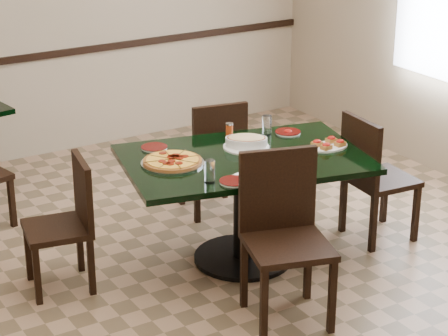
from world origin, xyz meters
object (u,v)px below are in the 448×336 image
chair_near (283,226)px  lasagna_casserole (246,141)px  main_table (244,182)px  chair_far (215,152)px  bruschetta_platter (328,144)px  pepperoni_pizza (172,161)px  chair_left (69,218)px  bread_basket (284,160)px  chair_right (372,172)px

chair_near → lasagna_casserole: bearing=88.7°
main_table → chair_near: chair_near is taller
chair_far → lasagna_casserole: 0.70m
main_table → bruschetta_platter: 0.63m
pepperoni_pizza → bruschetta_platter: (1.03, -0.28, 0.01)m
main_table → chair_near: size_ratio=1.73×
chair_left → bread_basket: chair_left is taller
chair_far → chair_right: chair_right is taller
chair_near → lasagna_casserole: size_ratio=3.03×
chair_near → chair_left: 1.36m
chair_left → lasagna_casserole: bearing=93.5°
chair_far → chair_near: bearing=84.9°
chair_far → pepperoni_pizza: (-0.69, -0.62, 0.27)m
chair_near → bruschetta_platter: (0.74, 0.53, 0.20)m
lasagna_casserole → bread_basket: bearing=-53.5°
pepperoni_pizza → bruschetta_platter: size_ratio=1.42×
bruschetta_platter → pepperoni_pizza: bearing=164.8°
chair_right → chair_left: (-2.06, 0.47, -0.04)m
chair_far → bread_basket: chair_far is taller
chair_right → chair_far: bearing=41.8°
chair_right → bread_basket: (-0.82, -0.09, 0.28)m
chair_left → chair_near: bearing=55.1°
bread_basket → chair_far: bearing=79.7°
chair_far → main_table: bearing=83.3°
chair_far → bread_basket: size_ratio=4.29×
bruschetta_platter → bread_basket: bearing=-164.5°
chair_far → chair_left: bearing=29.3°
pepperoni_pizza → bread_basket: 0.71m
chair_right → bruschetta_platter: (-0.37, 0.03, 0.26)m
bread_basket → chair_right: bearing=2.0°
chair_near → bread_basket: chair_near is taller
chair_right → pepperoni_pizza: bearing=81.9°
lasagna_casserole → bruschetta_platter: bearing=2.4°
bread_basket → bruschetta_platter: 0.47m
bread_basket → bruschetta_platter: bread_basket is taller
chair_right → bruschetta_platter: bearing=89.4°
lasagna_casserole → chair_left: bearing=-153.3°
lasagna_casserole → chair_right: bearing=12.8°
lasagna_casserole → pepperoni_pizza: bearing=-146.0°
chair_right → pepperoni_pizza: 1.46m
lasagna_casserole → main_table: bearing=-94.6°
bruschetta_platter → chair_far: bearing=110.9°
chair_right → chair_left: bearing=81.8°
chair_left → pepperoni_pizza: 0.74m
chair_far → lasagna_casserole: (-0.13, -0.62, 0.30)m
pepperoni_pizza → chair_far: bearing=42.0°
chair_near → chair_left: chair_near is taller
main_table → bread_basket: 0.38m
bread_basket → bruschetta_platter: size_ratio=0.73×
chair_far → chair_near: chair_near is taller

